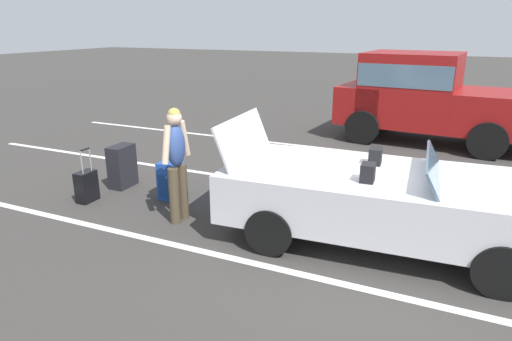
% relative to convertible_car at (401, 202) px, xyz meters
% --- Properties ---
extents(ground_plane, '(80.00, 80.00, 0.00)m').
position_rel_convertible_car_xyz_m(ground_plane, '(-0.20, -0.01, -0.59)').
color(ground_plane, '#383533').
extents(lot_line_near, '(18.00, 0.12, 0.01)m').
position_rel_convertible_car_xyz_m(lot_line_near, '(-0.20, -1.22, -0.59)').
color(lot_line_near, silver).
rests_on(lot_line_near, ground_plane).
extents(lot_line_mid, '(18.00, 0.12, 0.01)m').
position_rel_convertible_car_xyz_m(lot_line_mid, '(-0.20, 1.48, -0.59)').
color(lot_line_mid, silver).
rests_on(lot_line_mid, ground_plane).
extents(lot_line_far, '(18.00, 0.12, 0.01)m').
position_rel_convertible_car_xyz_m(lot_line_far, '(-0.20, 4.18, -0.59)').
color(lot_line_far, silver).
rests_on(lot_line_far, ground_plane).
extents(convertible_car, '(4.26, 2.02, 1.52)m').
position_rel_convertible_car_xyz_m(convertible_car, '(0.00, 0.00, 0.00)').
color(convertible_car, silver).
rests_on(convertible_car, ground_plane).
extents(suitcase_large_black, '(0.31, 0.49, 0.74)m').
position_rel_convertible_car_xyz_m(suitcase_large_black, '(-4.71, 0.26, -0.22)').
color(suitcase_large_black, black).
rests_on(suitcase_large_black, ground_plane).
extents(suitcase_medium_bright, '(0.42, 0.29, 0.62)m').
position_rel_convertible_car_xyz_m(suitcase_medium_bright, '(-3.57, 0.10, -0.28)').
color(suitcase_medium_bright, '#1E479E').
rests_on(suitcase_medium_bright, ground_plane).
extents(suitcase_small_carryon, '(0.21, 0.34, 0.89)m').
position_rel_convertible_car_xyz_m(suitcase_small_carryon, '(-4.76, -0.53, -0.34)').
color(suitcase_small_carryon, black).
rests_on(suitcase_small_carryon, ground_plane).
extents(traveler_person, '(0.24, 0.61, 1.65)m').
position_rel_convertible_car_xyz_m(traveler_person, '(-3.00, -0.53, 0.34)').
color(traveler_person, '#4C3F2D').
rests_on(traveler_person, ground_plane).
extents(parked_pickup_truck_near, '(5.15, 2.40, 2.10)m').
position_rel_convertible_car_xyz_m(parked_pickup_truck_near, '(-0.12, 5.80, 0.51)').
color(parked_pickup_truck_near, maroon).
rests_on(parked_pickup_truck_near, ground_plane).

